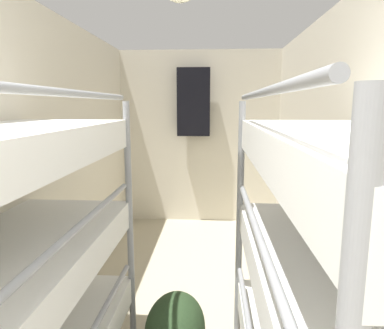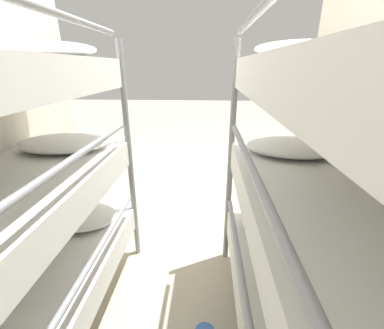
{
  "view_description": "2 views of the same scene",
  "coord_description": "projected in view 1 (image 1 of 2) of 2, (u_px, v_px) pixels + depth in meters",
  "views": [
    {
      "loc": [
        0.19,
        0.16,
        1.65
      ],
      "look_at": [
        -0.02,
        3.57,
        1.05
      ],
      "focal_mm": 32.0,
      "sensor_mm": 36.0,
      "label": 1
    },
    {
      "loc": [
        -0.2,
        2.35,
        1.51
      ],
      "look_at": [
        -0.1,
        0.73,
        0.89
      ],
      "focal_mm": 24.0,
      "sensor_mm": 36.0,
      "label": 2
    }
  ],
  "objects": [
    {
      "name": "bunk_stack_right_near",
      "position": [
        350.0,
        294.0,
        1.33
      ],
      "size": [
        0.74,
        1.85,
        1.71
      ],
      "color": "gray",
      "rests_on": "ground_plane"
    },
    {
      "name": "wall_back",
      "position": [
        199.0,
        138.0,
        4.81
      ],
      "size": [
        2.31,
        0.06,
        2.39
      ],
      "color": "beige",
      "rests_on": "ground_plane"
    },
    {
      "name": "wall_left",
      "position": [
        27.0,
        170.0,
        2.42
      ],
      "size": [
        0.06,
        5.04,
        2.39
      ],
      "color": "beige",
      "rests_on": "ground_plane"
    },
    {
      "name": "wall_right",
      "position": [
        352.0,
        174.0,
        2.29
      ],
      "size": [
        0.06,
        5.04,
        2.39
      ],
      "color": "beige",
      "rests_on": "ground_plane"
    },
    {
      "name": "duffel_bag",
      "position": [
        175.0,
        327.0,
        2.26
      ],
      "size": [
        0.4,
        0.59,
        0.4
      ],
      "color": "#23381E",
      "rests_on": "ground_plane"
    },
    {
      "name": "hanging_coat",
      "position": [
        194.0,
        102.0,
        4.58
      ],
      "size": [
        0.44,
        0.12,
        0.9
      ],
      "color": "black"
    }
  ]
}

